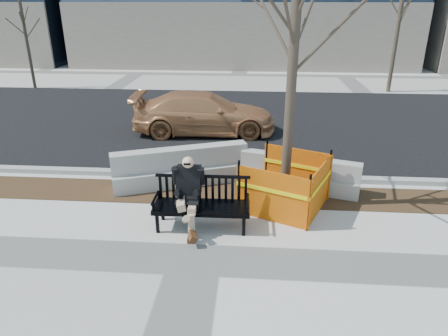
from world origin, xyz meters
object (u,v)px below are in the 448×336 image
at_px(tree_fence, 284,206).
at_px(jersey_barrier_left, 182,183).
at_px(jersey_barrier_right, 298,188).
at_px(bench, 202,227).
at_px(seated_man, 189,225).
at_px(sedan, 205,132).

xyz_separation_m(tree_fence, jersey_barrier_left, (-2.46, 0.99, 0.00)).
relative_size(jersey_barrier_left, jersey_barrier_right, 1.16).
bearing_deg(bench, tree_fence, 30.67).
xyz_separation_m(seated_man, tree_fence, (1.96, 0.99, 0.00)).
xyz_separation_m(tree_fence, jersey_barrier_right, (0.39, 0.96, 0.00)).
distance_m(sedan, jersey_barrier_left, 4.15).
bearing_deg(sedan, jersey_barrier_right, -150.11).
bearing_deg(sedan, seated_man, -179.72).
bearing_deg(tree_fence, bench, -148.58).
relative_size(seated_man, jersey_barrier_left, 0.44).
height_order(sedan, jersey_barrier_right, sedan).
height_order(seated_man, jersey_barrier_left, seated_man).
bearing_deg(seated_man, jersey_barrier_left, 103.54).
relative_size(sedan, jersey_barrier_right, 1.66).
bearing_deg(jersey_barrier_left, sedan, 68.16).
xyz_separation_m(sedan, jersey_barrier_right, (2.78, -4.19, 0.00)).
xyz_separation_m(jersey_barrier_left, jersey_barrier_right, (2.86, -0.04, 0.00)).
bearing_deg(jersey_barrier_left, jersey_barrier_right, -21.49).
bearing_deg(jersey_barrier_left, seated_man, -96.47).
xyz_separation_m(tree_fence, sedan, (-2.39, 5.14, 0.00)).
bearing_deg(seated_man, jersey_barrier_right, 38.77).
height_order(seated_man, sedan, seated_man).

